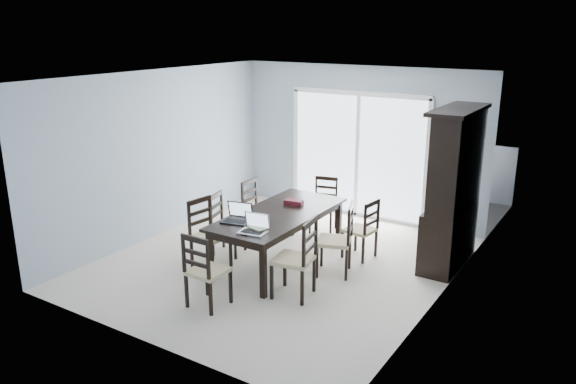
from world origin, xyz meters
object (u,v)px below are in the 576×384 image
object	(u,v)px
chair_right_mid	(342,232)
game_box	(294,202)
chair_right_far	(365,223)
chair_end_near	(202,263)
chair_left_far	(255,202)
chair_end_far	(325,198)
dining_table	(279,218)
cell_phone	(244,234)
laptop_silver	(253,229)
chair_left_mid	(223,217)
china_hutch	(453,191)
chair_right_near	(301,250)
hot_tub	(362,176)
chair_left_near	(205,226)
laptop_dark	(236,218)

from	to	relation	value
chair_right_mid	game_box	size ratio (longest dim) A/B	4.35
chair_right_far	chair_end_near	size ratio (longest dim) A/B	0.94
chair_left_far	chair_end_far	bearing A→B (deg)	137.61
dining_table	cell_phone	world-z (taller)	cell_phone
laptop_silver	chair_left_mid	bearing A→B (deg)	136.47
chair_right_mid	chair_end_far	size ratio (longest dim) A/B	1.13
chair_left_mid	chair_left_far	bearing A→B (deg)	167.94
game_box	china_hutch	bearing A→B (deg)	22.18
dining_table	laptop_silver	world-z (taller)	laptop_silver
chair_left_far	chair_left_mid	bearing A→B (deg)	2.90
china_hutch	chair_end_far	size ratio (longest dim) A/B	2.18
chair_right_near	chair_right_mid	xyz separation A→B (m)	(0.11, 0.86, -0.02)
chair_right_near	laptop_silver	distance (m)	0.67
chair_right_far	laptop_silver	xyz separation A→B (m)	(-0.80, -1.62, 0.27)
chair_left_mid	hot_tub	xyz separation A→B (m)	(0.59, 3.50, -0.09)
dining_table	game_box	distance (m)	0.43
chair_right_near	cell_phone	distance (m)	0.74
chair_left_near	chair_end_near	size ratio (longest dim) A/B	1.02
chair_right_mid	chair_end_near	distance (m)	1.97
chair_end_near	laptop_silver	world-z (taller)	chair_end_near
chair_right_far	laptop_silver	size ratio (longest dim) A/B	2.73
chair_left_mid	chair_end_near	bearing A→B (deg)	17.15
chair_end_near	laptop_silver	xyz separation A→B (m)	(0.18, 0.76, 0.23)
chair_right_mid	laptop_silver	distance (m)	1.25
game_box	chair_right_near	bearing A→B (deg)	-54.61
chair_left_mid	laptop_dark	xyz separation A→B (m)	(0.64, -0.51, 0.26)
chair_left_mid	game_box	distance (m)	1.06
chair_left_mid	chair_right_mid	bearing A→B (deg)	84.64
china_hutch	chair_end_near	world-z (taller)	china_hutch
chair_end_far	laptop_silver	bearing A→B (deg)	82.72
chair_left_mid	chair_end_near	world-z (taller)	chair_end_near
china_hutch	chair_end_far	xyz separation A→B (m)	(-2.14, 0.28, -0.54)
chair_right_mid	chair_end_far	world-z (taller)	chair_right_mid
chair_right_mid	chair_right_far	bearing A→B (deg)	-24.21
chair_left_mid	laptop_dark	world-z (taller)	chair_left_mid
laptop_silver	chair_end_near	bearing A→B (deg)	-112.81
chair_right_far	cell_phone	xyz separation A→B (m)	(-0.85, -1.73, 0.22)
game_box	cell_phone	bearing A→B (deg)	-84.77
china_hutch	chair_left_near	size ratio (longest dim) A/B	1.98
chair_right_near	hot_tub	xyz separation A→B (m)	(-1.10, 4.10, -0.17)
chair_right_near	cell_phone	bearing A→B (deg)	98.88
chair_left_near	game_box	distance (m)	1.32
dining_table	chair_left_far	world-z (taller)	chair_left_far
chair_right_mid	game_box	world-z (taller)	chair_right_mid
chair_right_far	game_box	world-z (taller)	chair_right_far
chair_right_mid	hot_tub	size ratio (longest dim) A/B	0.61
cell_phone	dining_table	bearing A→B (deg)	97.99
chair_left_mid	chair_right_near	distance (m)	1.80
chair_left_mid	laptop_dark	bearing A→B (deg)	37.85
china_hutch	chair_right_mid	distance (m)	1.65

